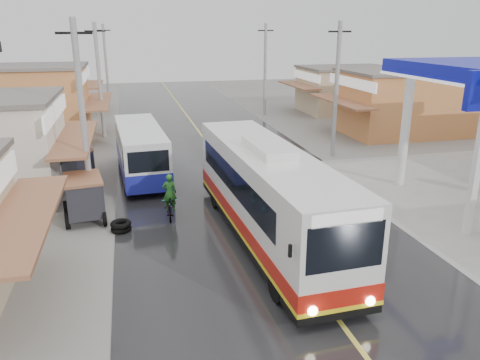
# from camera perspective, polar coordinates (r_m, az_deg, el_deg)

# --- Properties ---
(ground) EXTENTS (120.00, 120.00, 0.00)m
(ground) POSITION_cam_1_polar(r_m,az_deg,el_deg) (14.35, 10.08, -14.15)
(ground) COLOR slate
(ground) RESTS_ON ground
(road) EXTENTS (12.00, 90.00, 0.02)m
(road) POSITION_cam_1_polar(r_m,az_deg,el_deg) (27.61, -2.21, 2.09)
(road) COLOR black
(road) RESTS_ON ground
(centre_line) EXTENTS (0.15, 90.00, 0.01)m
(centre_line) POSITION_cam_1_polar(r_m,az_deg,el_deg) (27.60, -2.21, 2.11)
(centre_line) COLOR #D8CC4C
(centre_line) RESTS_ON road
(shopfronts_right) EXTENTS (11.00, 44.00, 4.80)m
(shopfronts_right) POSITION_cam_1_polar(r_m,az_deg,el_deg) (31.54, 26.83, 2.14)
(shopfronts_right) COLOR beige
(shopfronts_right) RESTS_ON ground
(utility_poles_left) EXTENTS (1.60, 50.00, 8.00)m
(utility_poles_left) POSITION_cam_1_polar(r_m,az_deg,el_deg) (28.15, -16.74, 1.61)
(utility_poles_left) COLOR gray
(utility_poles_left) RESTS_ON ground
(utility_poles_right) EXTENTS (1.60, 36.00, 8.00)m
(utility_poles_right) POSITION_cam_1_polar(r_m,az_deg,el_deg) (29.72, 11.16, 2.89)
(utility_poles_right) COLOR gray
(utility_poles_right) RESTS_ON ground
(coach_bus) EXTENTS (3.15, 11.91, 3.69)m
(coach_bus) POSITION_cam_1_polar(r_m,az_deg,el_deg) (17.19, 3.33, -1.71)
(coach_bus) COLOR silver
(coach_bus) RESTS_ON road
(second_bus) EXTENTS (2.66, 8.15, 2.67)m
(second_bus) POSITION_cam_1_polar(r_m,az_deg,el_deg) (25.29, -12.03, 3.57)
(second_bus) COLOR silver
(second_bus) RESTS_ON road
(cyclist) EXTENTS (0.75, 1.85, 1.95)m
(cyclist) POSITION_cam_1_polar(r_m,az_deg,el_deg) (19.71, -8.55, -2.80)
(cyclist) COLOR black
(cyclist) RESTS_ON ground
(tricycle_near) EXTENTS (1.88, 2.39, 1.83)m
(tricycle_near) POSITION_cam_1_polar(r_m,az_deg,el_deg) (20.18, -18.51, -1.83)
(tricycle_near) COLOR #26262D
(tricycle_near) RESTS_ON ground
(tricycle_far) EXTENTS (2.04, 2.54, 1.69)m
(tricycle_far) POSITION_cam_1_polar(r_m,az_deg,el_deg) (24.84, -19.60, 1.51)
(tricycle_far) COLOR #26262D
(tricycle_far) RESTS_ON ground
(tyre_stack) EXTENTS (0.81, 0.81, 0.42)m
(tyre_stack) POSITION_cam_1_polar(r_m,az_deg,el_deg) (18.93, -14.31, -5.49)
(tyre_stack) COLOR black
(tyre_stack) RESTS_ON ground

